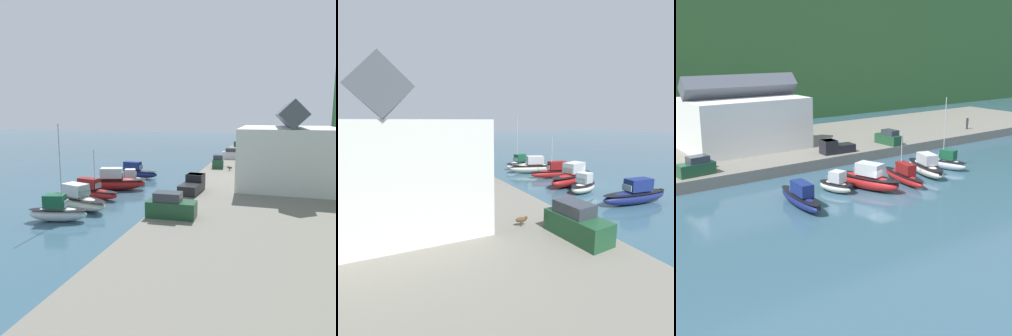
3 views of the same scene
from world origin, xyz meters
TOP-DOWN VIEW (x-y plane):
  - ground_plane at (0.00, 0.00)m, footprint 320.00×320.00m
  - quay_promenade at (0.00, 24.55)m, footprint 116.34×23.51m
  - harbor_clubhouse at (-4.53, 25.17)m, footprint 16.37×11.71m
  - moored_boat_0 at (-8.84, 2.13)m, footprint 2.40×8.14m
  - moored_boat_1 at (-3.20, 4.01)m, footprint 3.20×4.66m
  - moored_boat_2 at (0.22, 2.94)m, footprint 4.87×8.72m
  - moored_boat_3 at (5.15, 2.19)m, footprint 2.84×7.83m
  - moored_boat_4 at (9.80, 3.29)m, footprint 4.39×8.09m
  - moored_boat_5 at (13.99, 3.69)m, footprint 3.02×5.91m
  - parked_car_0 at (13.88, 14.92)m, footprint 1.97×4.27m
  - parked_car_1 at (-54.55, 15.84)m, footprint 2.02×4.29m
  - parked_car_2 at (-14.91, 14.87)m, footprint 4.37×2.25m
  - parked_car_3 at (-26.74, 16.10)m, footprint 2.25×4.37m
  - pickup_truck_0 at (4.01, 14.71)m, footprint 4.85×2.26m
  - dog_on_quay at (-12.02, 17.11)m, footprint 0.41×0.88m

SIDE VIEW (x-z plane):
  - ground_plane at x=0.00m, z-range 0.00..0.00m
  - quay_promenade at x=0.00m, z-range 0.00..1.41m
  - moored_boat_1 at x=-3.20m, z-range -0.33..2.06m
  - moored_boat_3 at x=5.15m, z-range -2.10..3.89m
  - moored_boat_0 at x=-8.84m, z-range -0.35..2.27m
  - moored_boat_5 at x=13.99m, z-range -3.67..5.60m
  - moored_boat_4 at x=9.80m, z-range -0.36..2.40m
  - moored_boat_2 at x=0.22m, z-range -0.38..2.64m
  - dog_on_quay at x=-12.02m, z-range 1.53..2.20m
  - pickup_truck_0 at x=4.01m, z-range 1.28..3.18m
  - parked_car_0 at x=13.88m, z-range 1.25..3.41m
  - parked_car_1 at x=-54.55m, z-range 1.25..3.41m
  - parked_car_2 at x=-14.91m, z-range 1.25..3.41m
  - parked_car_3 at x=-26.74m, z-range 1.25..3.41m
  - harbor_clubhouse at x=-4.53m, z-range 0.11..10.44m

